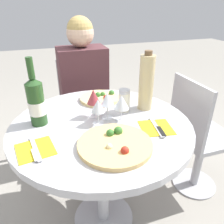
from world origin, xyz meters
The scene contains 16 objects.
ground_plane centered at (0.00, 0.00, 0.00)m, with size 12.00×12.00×0.00m, color gray.
dining_table centered at (0.00, 0.00, 0.62)m, with size 0.92×0.92×0.74m.
chair_behind_diner centered at (0.05, 0.75, 0.43)m, with size 0.37×0.37×0.87m.
seated_diner centered at (0.05, 0.61, 0.54)m, with size 0.36×0.48×1.20m.
chair_empty_side centered at (0.71, 0.07, 0.43)m, with size 0.37×0.37×0.87m.
pizza_large centered at (0.00, -0.21, 0.75)m, with size 0.32×0.32×0.05m.
pizza_small_far centered at (0.07, 0.28, 0.75)m, with size 0.25×0.25×0.05m.
wine_bottle centered at (-0.30, 0.09, 0.86)m, with size 0.08×0.08×0.34m.
tall_carafe centered at (0.29, 0.08, 0.89)m, with size 0.08×0.08×0.33m.
sugar_shaker centered at (0.16, 0.09, 0.80)m, with size 0.06×0.06×0.13m.
wine_glass_back_left centered at (-0.02, 0.08, 0.85)m, with size 0.07×0.07×0.15m.
wine_glass_center centered at (0.05, 0.04, 0.84)m, with size 0.07×0.07×0.14m.
wine_glass_front_right centered at (0.11, -0.01, 0.84)m, with size 0.08×0.08×0.14m.
wine_glass_front_left centered at (-0.02, -0.01, 0.84)m, with size 0.07×0.07×0.13m.
place_setting_left centered at (-0.33, -0.13, 0.74)m, with size 0.17×0.19×0.01m.
place_setting_right centered at (0.24, -0.14, 0.74)m, with size 0.17×0.19×0.01m.
Camera 1 is at (-0.25, -0.94, 1.30)m, focal length 35.00 mm.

